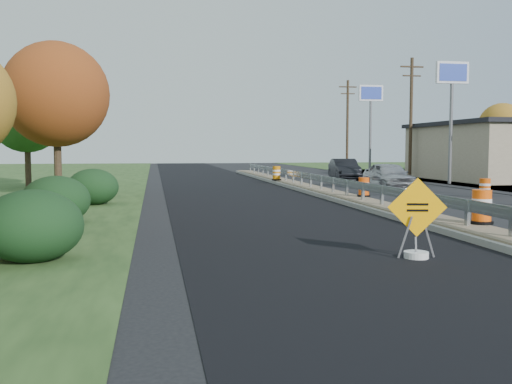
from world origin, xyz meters
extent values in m
plane|color=black|center=(0.00, 0.00, 0.00)|extent=(140.00, 140.00, 0.00)
cube|color=black|center=(-4.40, 10.00, 0.01)|extent=(7.20, 120.00, 0.01)
cube|color=gray|center=(0.00, 8.00, 0.09)|extent=(1.60, 55.00, 0.18)
cube|color=brown|center=(0.00, 8.00, 0.20)|extent=(1.25, 55.00, 0.05)
cube|color=silver|center=(0.00, -6.00, 0.58)|extent=(0.10, 0.15, 0.70)
cube|color=silver|center=(0.00, -4.00, 0.58)|extent=(0.10, 0.15, 0.70)
cube|color=silver|center=(0.00, -2.00, 0.58)|extent=(0.10, 0.15, 0.70)
cube|color=silver|center=(0.00, 0.00, 0.58)|extent=(0.10, 0.15, 0.70)
cube|color=silver|center=(0.00, 2.00, 0.58)|extent=(0.10, 0.15, 0.70)
cube|color=silver|center=(0.00, 4.00, 0.58)|extent=(0.10, 0.15, 0.70)
cube|color=silver|center=(0.00, 6.00, 0.58)|extent=(0.10, 0.15, 0.70)
cube|color=silver|center=(0.00, 8.00, 0.58)|extent=(0.10, 0.15, 0.70)
cube|color=silver|center=(0.00, 10.00, 0.58)|extent=(0.10, 0.15, 0.70)
cube|color=silver|center=(0.00, 12.00, 0.58)|extent=(0.10, 0.15, 0.70)
cube|color=silver|center=(0.00, 14.00, 0.58)|extent=(0.10, 0.15, 0.70)
cube|color=silver|center=(0.00, 16.00, 0.58)|extent=(0.10, 0.15, 0.70)
cube|color=silver|center=(0.00, 18.00, 0.58)|extent=(0.10, 0.15, 0.70)
cube|color=silver|center=(0.00, 20.00, 0.58)|extent=(0.10, 0.15, 0.70)
cube|color=silver|center=(0.00, 22.00, 0.58)|extent=(0.10, 0.15, 0.70)
cube|color=silver|center=(0.00, 24.00, 0.58)|extent=(0.10, 0.15, 0.70)
cube|color=silver|center=(0.00, 26.00, 0.58)|extent=(0.10, 0.15, 0.70)
cube|color=silver|center=(0.00, 28.00, 0.58)|extent=(0.10, 0.15, 0.70)
cube|color=silver|center=(0.00, 30.00, 0.58)|extent=(0.10, 0.15, 0.70)
cube|color=silver|center=(0.00, 32.00, 0.58)|extent=(0.10, 0.15, 0.70)
cube|color=silver|center=(0.00, 9.00, 0.78)|extent=(0.04, 46.00, 0.34)
cube|color=silver|center=(0.00, 9.00, 0.70)|extent=(0.06, 46.00, 0.03)
cube|color=silver|center=(0.00, 9.00, 0.86)|extent=(0.06, 46.00, 0.03)
cube|color=black|center=(12.05, 20.00, 1.60)|extent=(0.08, 7.20, 2.20)
cylinder|color=slate|center=(10.50, 16.00, 3.40)|extent=(0.22, 0.22, 6.80)
cube|color=white|center=(10.50, 16.00, 7.20)|extent=(2.20, 0.25, 1.40)
cube|color=#263FB2|center=(10.50, 16.00, 7.20)|extent=(1.90, 0.30, 1.10)
cylinder|color=slate|center=(10.50, 30.00, 3.40)|extent=(0.22, 0.22, 6.80)
cube|color=white|center=(10.50, 30.00, 7.20)|extent=(2.20, 0.25, 1.40)
cube|color=#263FB2|center=(10.50, 30.00, 7.20)|extent=(1.90, 0.30, 1.10)
cylinder|color=#473523|center=(11.50, 24.00, 4.70)|extent=(0.26, 0.26, 9.40)
cube|color=#473523|center=(11.50, 24.00, 8.70)|extent=(1.90, 0.12, 0.12)
cube|color=#473523|center=(11.50, 24.00, 8.00)|extent=(1.50, 0.10, 0.10)
cylinder|color=#473523|center=(11.50, 39.00, 4.70)|extent=(0.26, 0.26, 9.40)
cube|color=#473523|center=(11.50, 39.00, 8.70)|extent=(1.90, 0.12, 0.12)
cube|color=#473523|center=(11.50, 39.00, 8.00)|extent=(1.50, 0.10, 0.10)
ellipsoid|color=black|center=(-11.00, -6.00, 0.76)|extent=(2.09, 2.09, 1.52)
ellipsoid|color=black|center=(-11.50, 0.00, 0.76)|extent=(2.09, 2.09, 1.52)
ellipsoid|color=black|center=(-11.00, 6.00, 0.76)|extent=(2.09, 2.09, 1.52)
cylinder|color=#473523|center=(-13.00, 10.00, 1.65)|extent=(0.36, 0.36, 3.30)
sphere|color=#933D19|center=(-13.00, 10.00, 4.88)|extent=(4.95, 4.95, 4.95)
cylinder|color=#473523|center=(-16.00, 18.00, 1.43)|extent=(0.36, 0.36, 2.86)
sphere|color=#254C19|center=(-16.00, 18.00, 4.23)|extent=(4.29, 4.29, 4.29)
cylinder|color=#473523|center=(26.00, 34.00, 1.54)|extent=(0.36, 0.36, 3.08)
sphere|color=#BD7F28|center=(26.00, 34.00, 4.55)|extent=(4.62, 4.62, 4.62)
cylinder|color=white|center=(-3.00, -7.09, 0.07)|extent=(0.52, 0.52, 0.15)
cube|color=slate|center=(-3.26, -7.09, 0.47)|extent=(0.31, 0.10, 0.91)
cube|color=slate|center=(-2.74, -7.09, 0.47)|extent=(0.31, 0.10, 0.91)
cube|color=slate|center=(-3.00, -7.04, 0.47)|extent=(0.09, 0.23, 0.92)
cube|color=#FFA605|center=(-3.00, -7.09, 1.10)|extent=(1.23, 0.30, 1.26)
cube|color=black|center=(-3.00, -7.11, 1.17)|extent=(0.44, 0.10, 0.05)
cube|color=black|center=(-3.00, -7.11, 1.04)|extent=(0.44, 0.10, 0.05)
cylinder|color=black|center=(0.55, -3.79, 0.27)|extent=(0.65, 0.65, 0.09)
cylinder|color=#FF570A|center=(0.55, -3.79, 0.73)|extent=(0.52, 0.52, 0.92)
cylinder|color=white|center=(0.55, -3.79, 0.88)|extent=(0.54, 0.54, 0.12)
cylinder|color=white|center=(0.55, -3.79, 0.64)|extent=(0.54, 0.54, 0.12)
cylinder|color=black|center=(0.55, 5.35, 0.27)|extent=(0.57, 0.57, 0.08)
cylinder|color=#DC4709|center=(0.55, 5.35, 0.67)|extent=(0.46, 0.46, 0.80)
cylinder|color=white|center=(0.55, 5.35, 0.80)|extent=(0.47, 0.47, 0.11)
cylinder|color=white|center=(0.55, 5.35, 0.59)|extent=(0.47, 0.47, 0.11)
cylinder|color=black|center=(-0.55, 18.36, 0.27)|extent=(0.64, 0.64, 0.08)
cylinder|color=orange|center=(-0.55, 18.36, 0.72)|extent=(0.51, 0.51, 0.89)
cylinder|color=white|center=(-0.55, 18.36, 0.87)|extent=(0.52, 0.52, 0.12)
cylinder|color=white|center=(-0.55, 18.36, 0.63)|extent=(0.52, 0.52, 0.12)
cylinder|color=black|center=(7.00, 6.35, 0.04)|extent=(0.62, 0.62, 0.08)
cylinder|color=#EC5209|center=(7.00, 6.35, 0.48)|extent=(0.50, 0.50, 0.87)
cylinder|color=white|center=(7.00, 6.35, 0.62)|extent=(0.51, 0.51, 0.11)
cylinder|color=white|center=(7.00, 6.35, 0.39)|extent=(0.51, 0.51, 0.11)
cylinder|color=black|center=(9.20, 22.81, 0.04)|extent=(0.55, 0.55, 0.07)
cylinder|color=#F4600A|center=(9.20, 22.81, 0.43)|extent=(0.44, 0.44, 0.78)
cylinder|color=white|center=(9.20, 22.81, 0.55)|extent=(0.46, 0.46, 0.10)
cylinder|color=white|center=(9.20, 22.81, 0.35)|extent=(0.46, 0.46, 0.10)
cylinder|color=black|center=(8.72, 33.99, 0.04)|extent=(0.56, 0.56, 0.07)
cylinder|color=#DD3D09|center=(8.72, 33.99, 0.43)|extent=(0.44, 0.44, 0.78)
cylinder|color=white|center=(8.72, 33.99, 0.56)|extent=(0.46, 0.46, 0.10)
cylinder|color=white|center=(8.72, 33.99, 0.35)|extent=(0.46, 0.46, 0.10)
imported|color=#AEADB2|center=(4.56, 11.99, 0.78)|extent=(2.01, 4.66, 1.57)
imported|color=black|center=(5.32, 21.84, 0.78)|extent=(2.28, 4.93, 1.56)
camera|label=1|loc=(-8.50, -18.33, 2.36)|focal=40.00mm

